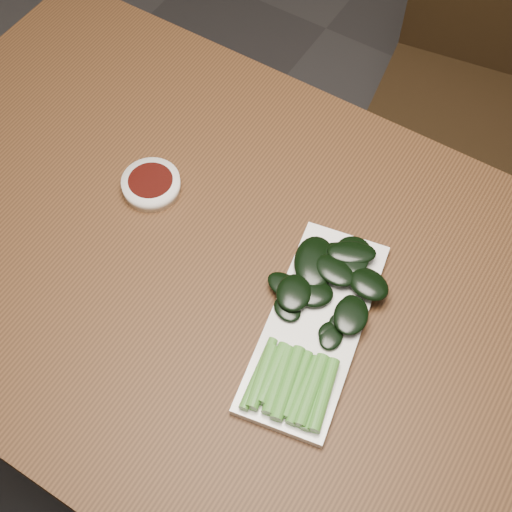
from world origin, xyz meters
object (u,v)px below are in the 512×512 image
(chair_far, at_px, (471,80))
(gai_lan, at_px, (318,312))
(table, at_px, (258,307))
(serving_plate, at_px, (315,326))
(sauce_bowl, at_px, (151,185))

(chair_far, xyz_separation_m, gai_lan, (0.05, -0.85, 0.29))
(table, distance_m, serving_plate, 0.13)
(serving_plate, relative_size, gai_lan, 1.06)
(chair_far, xyz_separation_m, serving_plate, (0.05, -0.86, 0.27))
(table, xyz_separation_m, gai_lan, (0.10, -0.00, 0.10))
(chair_far, relative_size, sauce_bowl, 9.41)
(sauce_bowl, relative_size, gai_lan, 0.29)
(gai_lan, bearing_deg, table, 178.42)
(sauce_bowl, bearing_deg, serving_plate, -12.34)
(sauce_bowl, xyz_separation_m, gai_lan, (0.34, -0.06, 0.01))
(sauce_bowl, distance_m, gai_lan, 0.35)
(table, distance_m, sauce_bowl, 0.26)
(table, height_order, gai_lan, gai_lan)
(table, bearing_deg, chair_far, 86.32)
(table, relative_size, serving_plate, 4.03)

